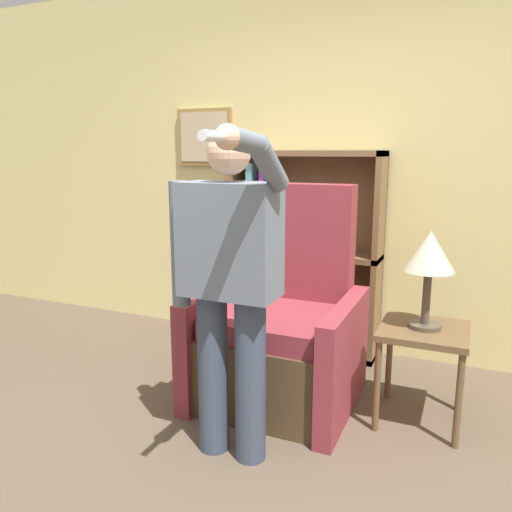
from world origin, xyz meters
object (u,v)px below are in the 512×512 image
Objects in this scene: table_lamp at (429,256)px; bookcase at (285,256)px; person_standing at (229,278)px; armchair at (281,334)px; side_table at (423,343)px.

bookcase is at bearing 145.07° from table_lamp.
bookcase is 1.36m from table_lamp.
person_standing is at bearing -79.80° from bookcase.
armchair is 0.99m from table_lamp.
side_table is (0.83, 0.72, -0.45)m from person_standing.
side_table is (0.82, 0.04, 0.06)m from armchair.
armchair is 0.82× the size of person_standing.
armchair reaches higher than side_table.
person_standing is (-0.01, -0.68, 0.51)m from armchair.
person_standing reaches higher than bookcase.
side_table is at bearing 40.81° from person_standing.
armchair is 2.43× the size of table_lamp.
person_standing is at bearing -139.19° from table_lamp.
bookcase is 2.72× the size of side_table.
person_standing is 1.18m from side_table.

